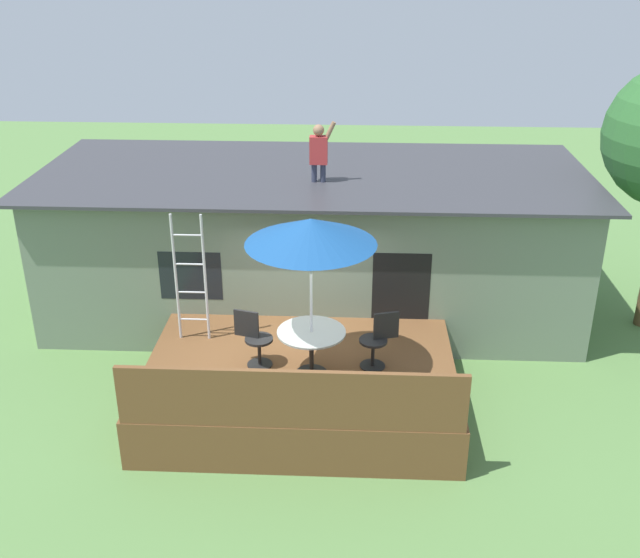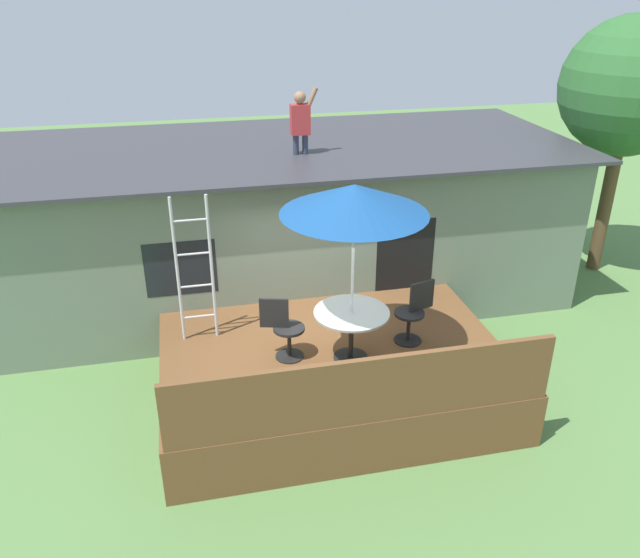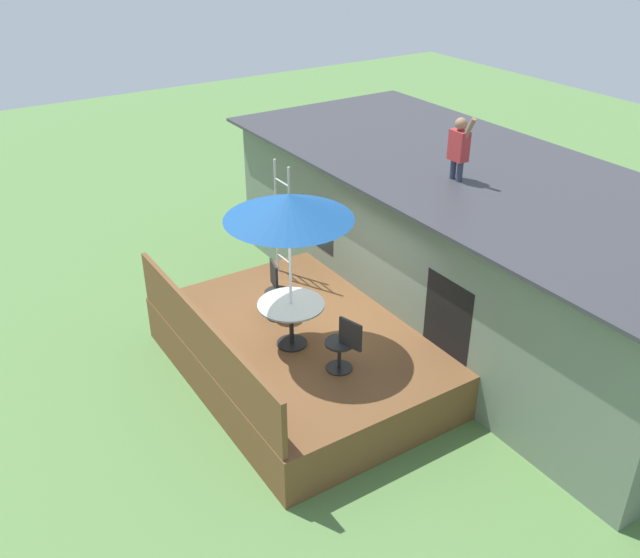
# 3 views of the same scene
# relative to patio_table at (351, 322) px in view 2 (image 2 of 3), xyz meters

# --- Properties ---
(ground_plane) EXTENTS (40.00, 40.00, 0.00)m
(ground_plane) POSITION_rel_patio_table_xyz_m (-0.19, 0.30, -1.39)
(ground_plane) COLOR #567F42
(house) EXTENTS (10.50, 4.50, 2.87)m
(house) POSITION_rel_patio_table_xyz_m (-0.19, 3.90, 0.06)
(house) COLOR slate
(house) RESTS_ON ground
(deck) EXTENTS (4.87, 3.48, 0.80)m
(deck) POSITION_rel_patio_table_xyz_m (-0.19, 0.30, -0.99)
(deck) COLOR brown
(deck) RESTS_ON ground
(deck_railing) EXTENTS (4.77, 0.08, 0.90)m
(deck_railing) POSITION_rel_patio_table_xyz_m (-0.19, -1.39, -0.14)
(deck_railing) COLOR brown
(deck_railing) RESTS_ON deck
(patio_table) EXTENTS (1.04, 1.04, 0.74)m
(patio_table) POSITION_rel_patio_table_xyz_m (0.00, 0.00, 0.00)
(patio_table) COLOR black
(patio_table) RESTS_ON deck
(patio_umbrella) EXTENTS (1.90, 1.90, 2.54)m
(patio_umbrella) POSITION_rel_patio_table_xyz_m (-0.00, 0.00, 1.76)
(patio_umbrella) COLOR silver
(patio_umbrella) RESTS_ON deck
(step_ladder) EXTENTS (0.52, 0.04, 2.20)m
(step_ladder) POSITION_rel_patio_table_xyz_m (-2.02, 1.04, 0.51)
(step_ladder) COLOR silver
(step_ladder) RESTS_ON deck
(person_figure) EXTENTS (0.47, 0.20, 1.11)m
(person_figure) POSITION_rel_patio_table_xyz_m (-0.04, 3.25, 2.10)
(person_figure) COLOR #33384C
(person_figure) RESTS_ON house
(patio_chair_left) EXTENTS (0.61, 0.44, 0.92)m
(patio_chair_left) POSITION_rel_patio_table_xyz_m (-0.90, 0.24, -0.13)
(patio_chair_left) COLOR black
(patio_chair_left) RESTS_ON deck
(patio_chair_right) EXTENTS (0.61, 0.44, 0.92)m
(patio_chair_right) POSITION_rel_patio_table_xyz_m (1.01, 0.29, -0.13)
(patio_chair_right) COLOR black
(patio_chair_right) RESTS_ON deck
(backyard_tree) EXTENTS (2.59, 2.59, 5.04)m
(backyard_tree) POSITION_rel_patio_table_xyz_m (6.28, 3.44, 2.33)
(backyard_tree) COLOR brown
(backyard_tree) RESTS_ON ground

